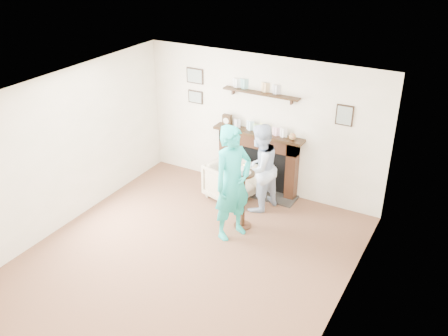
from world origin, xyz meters
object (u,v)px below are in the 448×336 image
at_px(armchair, 230,197).
at_px(woman, 232,234).
at_px(man, 258,208).
at_px(pedestal_table, 243,189).

height_order(armchair, woman, woman).
distance_m(armchair, woman, 1.17).
bearing_deg(man, pedestal_table, 18.60).
relative_size(armchair, woman, 0.40).
relative_size(armchair, man, 0.47).
xyz_separation_m(man, pedestal_table, (0.02, -0.64, 0.69)).
relative_size(man, pedestal_table, 1.38).
height_order(armchair, pedestal_table, pedestal_table).
distance_m(man, pedestal_table, 0.94).
distance_m(armchair, man, 0.61).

